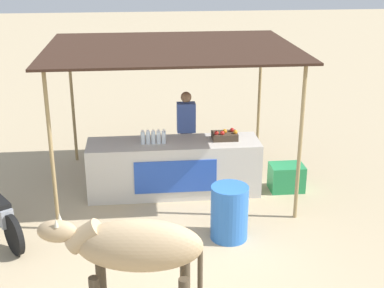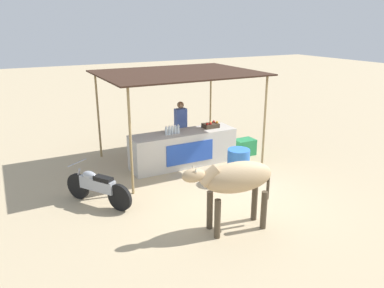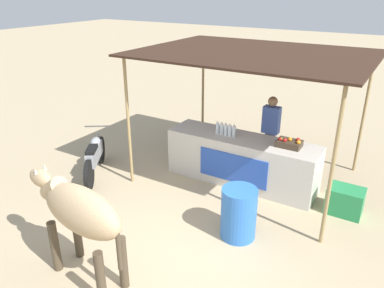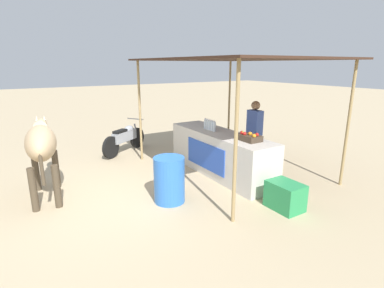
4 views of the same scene
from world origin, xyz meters
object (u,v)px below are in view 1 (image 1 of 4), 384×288
(vendor_behind_counter, at_px, (186,133))
(fruit_crate, at_px, (225,135))
(cooler_box, at_px, (286,177))
(water_barrel, at_px, (229,213))
(cow, at_px, (134,249))
(stall_counter, at_px, (174,167))

(vendor_behind_counter, bearing_deg, fruit_crate, -49.03)
(cooler_box, distance_m, water_barrel, 2.05)
(fruit_crate, distance_m, cooler_box, 1.38)
(water_barrel, relative_size, cow, 0.46)
(fruit_crate, relative_size, water_barrel, 0.52)
(cooler_box, relative_size, cow, 0.32)
(stall_counter, height_order, cooler_box, stall_counter)
(vendor_behind_counter, xyz_separation_m, water_barrel, (0.42, -2.42, -0.43))
(stall_counter, distance_m, water_barrel, 1.81)
(cow, bearing_deg, vendor_behind_counter, 77.26)
(cooler_box, height_order, water_barrel, water_barrel)
(vendor_behind_counter, bearing_deg, cow, -102.74)
(fruit_crate, relative_size, vendor_behind_counter, 0.27)
(vendor_behind_counter, bearing_deg, stall_counter, -111.00)
(stall_counter, xyz_separation_m, cooler_box, (2.02, -0.10, -0.24))
(stall_counter, bearing_deg, cow, -100.90)
(water_barrel, bearing_deg, cooler_box, 50.11)
(fruit_crate, distance_m, water_barrel, 1.83)
(stall_counter, relative_size, vendor_behind_counter, 1.82)
(stall_counter, bearing_deg, fruit_crate, 3.04)
(vendor_behind_counter, distance_m, cow, 4.42)
(fruit_crate, height_order, water_barrel, fruit_crate)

